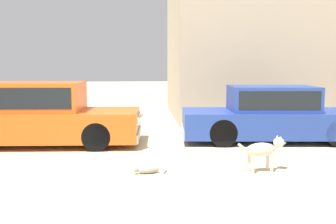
{
  "coord_description": "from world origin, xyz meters",
  "views": [
    {
      "loc": [
        0.27,
        -8.62,
        1.95
      ],
      "look_at": [
        0.83,
        0.2,
        0.9
      ],
      "focal_mm": 41.62,
      "sensor_mm": 36.0,
      "label": 1
    }
  ],
  "objects": [
    {
      "name": "stray_cat",
      "position": [
        0.34,
        -1.7,
        0.07
      ],
      "size": [
        0.63,
        0.28,
        0.15
      ],
      "rotation": [
        0.0,
        0.0,
        3.37
      ],
      "color": "gray",
      "rests_on": "ground_plane"
    },
    {
      "name": "parked_sedan_second",
      "position": [
        3.62,
        1.19,
        0.71
      ],
      "size": [
        4.89,
        2.0,
        1.43
      ],
      "rotation": [
        0.0,
        0.0,
        -0.07
      ],
      "color": "navy",
      "rests_on": "ground_plane"
    },
    {
      "name": "parked_sedan_nearest",
      "position": [
        -2.25,
        1.08,
        0.77
      ],
      "size": [
        4.8,
        1.9,
        1.55
      ],
      "rotation": [
        0.0,
        0.0,
        -0.03
      ],
      "color": "#D15619",
      "rests_on": "ground_plane"
    },
    {
      "name": "stray_dog_spotted",
      "position": [
        2.49,
        -1.72,
        0.42
      ],
      "size": [
        0.98,
        0.33,
        0.67
      ],
      "rotation": [
        0.0,
        0.0,
        0.18
      ],
      "color": "beige",
      "rests_on": "ground_plane"
    },
    {
      "name": "ground_plane",
      "position": [
        0.0,
        0.0,
        0.0
      ],
      "size": [
        80.0,
        80.0,
        0.0
      ],
      "primitive_type": "plane",
      "color": "#CCB78E"
    }
  ]
}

